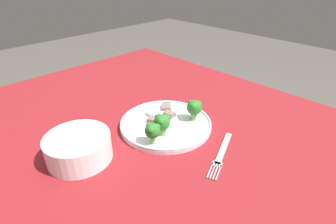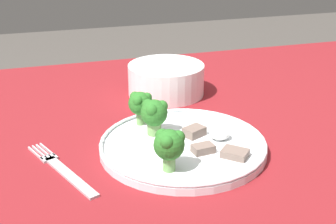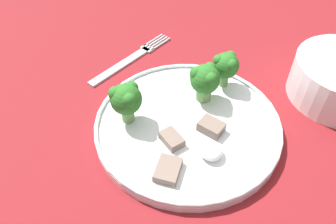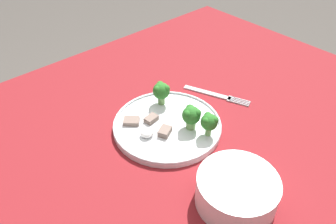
{
  "view_description": "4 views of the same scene",
  "coord_description": "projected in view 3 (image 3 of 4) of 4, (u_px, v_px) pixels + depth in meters",
  "views": [
    {
      "loc": [
        -0.46,
        0.43,
        1.15
      ],
      "look_at": [
        0.01,
        -0.04,
        0.77
      ],
      "focal_mm": 28.0,
      "sensor_mm": 36.0,
      "label": 1
    },
    {
      "loc": [
        -0.21,
        -0.66,
        1.08
      ],
      "look_at": [
        -0.01,
        0.0,
        0.78
      ],
      "focal_mm": 50.0,
      "sensor_mm": 36.0,
      "label": 2
    },
    {
      "loc": [
        0.28,
        -0.19,
        1.09
      ],
      "look_at": [
        -0.01,
        -0.05,
        0.76
      ],
      "focal_mm": 35.0,
      "sensor_mm": 36.0,
      "label": 3
    },
    {
      "loc": [
        0.41,
        0.43,
        1.27
      ],
      "look_at": [
        -0.0,
        -0.03,
        0.77
      ],
      "focal_mm": 35.0,
      "sensor_mm": 36.0,
      "label": 4
    }
  ],
  "objects": [
    {
      "name": "table",
      "position": [
        195.0,
        156.0,
        0.55
      ],
      "size": [
        1.32,
        1.0,
        0.73
      ],
      "color": "maroon",
      "rests_on": "ground_plane"
    },
    {
      "name": "dinner_plate",
      "position": [
        188.0,
        124.0,
        0.47
      ],
      "size": [
        0.27,
        0.27,
        0.02
      ],
      "color": "white",
      "rests_on": "table"
    },
    {
      "name": "fork",
      "position": [
        131.0,
        59.0,
        0.6
      ],
      "size": [
        0.09,
        0.19,
        0.0
      ],
      "color": "#B2B2B7",
      "rests_on": "table"
    },
    {
      "name": "broccoli_floret_near_rim_left",
      "position": [
        205.0,
        80.0,
        0.48
      ],
      "size": [
        0.05,
        0.04,
        0.06
      ],
      "color": "#709E56",
      "rests_on": "dinner_plate"
    },
    {
      "name": "broccoli_floret_center_left",
      "position": [
        126.0,
        99.0,
        0.45
      ],
      "size": [
        0.05,
        0.04,
        0.06
      ],
      "color": "#709E56",
      "rests_on": "dinner_plate"
    },
    {
      "name": "broccoli_floret_back_left",
      "position": [
        226.0,
        65.0,
        0.5
      ],
      "size": [
        0.04,
        0.04,
        0.06
      ],
      "color": "#709E56",
      "rests_on": "dinner_plate"
    },
    {
      "name": "meat_slice_front_slice",
      "position": [
        209.0,
        128.0,
        0.46
      ],
      "size": [
        0.04,
        0.04,
        0.02
      ],
      "color": "#756056",
      "rests_on": "dinner_plate"
    },
    {
      "name": "meat_slice_middle_slice",
      "position": [
        168.0,
        170.0,
        0.41
      ],
      "size": [
        0.05,
        0.05,
        0.01
      ],
      "color": "#756056",
      "rests_on": "dinner_plate"
    },
    {
      "name": "meat_slice_rear_slice",
      "position": [
        172.0,
        139.0,
        0.44
      ],
      "size": [
        0.04,
        0.03,
        0.01
      ],
      "color": "#756056",
      "rests_on": "dinner_plate"
    },
    {
      "name": "sauce_dollop",
      "position": [
        211.0,
        150.0,
        0.43
      ],
      "size": [
        0.03,
        0.03,
        0.02
      ],
      "color": "white",
      "rests_on": "dinner_plate"
    }
  ]
}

